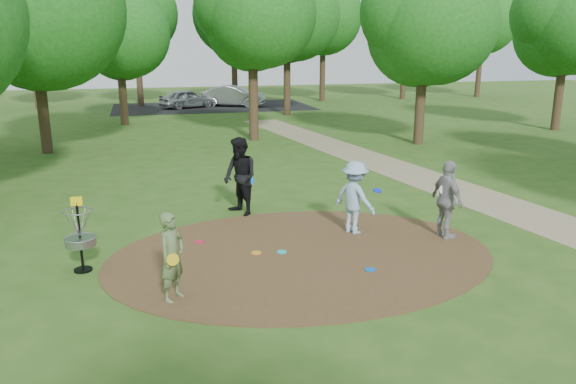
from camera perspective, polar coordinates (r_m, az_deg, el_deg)
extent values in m
plane|color=#2D5119|center=(12.18, 1.46, -6.41)|extent=(100.00, 100.00, 0.00)
cylinder|color=#47301C|center=(12.18, 1.46, -6.37)|extent=(8.40, 8.40, 0.02)
cube|color=#8C7A5B|center=(16.73, 21.30, -1.48)|extent=(7.55, 39.89, 0.01)
cube|color=black|center=(41.46, -7.67, 8.59)|extent=(14.00, 8.00, 0.01)
imported|color=#566B3E|center=(10.07, -11.69, -6.46)|extent=(0.67, 0.70, 1.62)
cylinder|color=gold|center=(9.82, -11.63, -6.74)|extent=(0.22, 0.08, 0.22)
imported|color=#8DB0D3|center=(13.40, 6.79, -0.58)|extent=(1.13, 1.31, 1.76)
cylinder|color=#0D23EA|center=(13.55, 9.05, 0.16)|extent=(0.29, 0.29, 0.08)
imported|color=black|center=(14.79, -4.88, 1.57)|extent=(1.12, 1.23, 2.07)
cylinder|color=blue|center=(14.80, -3.87, 1.15)|extent=(0.23, 0.10, 0.22)
imported|color=gray|center=(13.46, 15.87, -0.77)|extent=(0.54, 1.11, 1.85)
cylinder|color=white|center=(13.33, 15.50, 0.25)|extent=(0.22, 0.07, 0.22)
cylinder|color=#18BDC7|center=(12.27, -0.63, -6.10)|extent=(0.22, 0.22, 0.02)
cylinder|color=blue|center=(11.47, 8.33, -7.80)|extent=(0.22, 0.22, 0.02)
cylinder|color=red|center=(13.03, -9.02, -5.02)|extent=(0.22, 0.22, 0.02)
imported|color=#9FA1A6|center=(40.79, -10.21, 9.32)|extent=(4.19, 3.01, 1.33)
imported|color=#9FA1A7|center=(41.45, -5.59, 9.68)|extent=(4.77, 3.35, 1.49)
cylinder|color=orange|center=(12.24, -3.24, -6.18)|extent=(0.22, 0.22, 0.02)
cylinder|color=black|center=(11.87, -20.37, -4.49)|extent=(0.05, 0.05, 1.35)
cylinder|color=black|center=(12.09, -20.09, -7.42)|extent=(0.36, 0.36, 0.04)
cylinder|color=gray|center=(11.89, -20.34, -4.74)|extent=(0.60, 0.60, 0.16)
torus|color=gray|center=(11.86, -20.38, -4.38)|extent=(0.63, 0.63, 0.03)
torus|color=gray|center=(11.70, -20.62, -1.83)|extent=(0.58, 0.58, 0.02)
cube|color=yellow|center=(11.65, -20.71, -0.88)|extent=(0.22, 0.02, 0.18)
cylinder|color=#332316|center=(25.30, -23.65, 7.90)|extent=(0.44, 0.44, 3.80)
sphere|color=#1A5316|center=(25.20, -24.54, 16.17)|extent=(6.41, 6.41, 6.41)
cylinder|color=#332316|center=(26.51, -3.54, 9.77)|extent=(0.44, 0.44, 4.18)
sphere|color=#1A5316|center=(26.43, -3.66, 17.19)|extent=(4.86, 4.86, 4.86)
cylinder|color=#332316|center=(26.08, 13.28, 8.70)|extent=(0.44, 0.44, 3.61)
sphere|color=#1A5316|center=(25.95, 13.72, 15.82)|extent=(5.23, 5.23, 5.23)
cylinder|color=#332316|center=(33.01, -16.44, 9.53)|extent=(0.44, 0.44, 3.42)
sphere|color=#1A5316|center=(32.90, -16.83, 14.75)|extent=(4.72, 4.72, 4.72)
cylinder|color=#332316|center=(36.16, -0.10, 11.29)|extent=(0.44, 0.44, 4.37)
sphere|color=#1A5316|center=(36.12, -0.10, 17.19)|extent=(5.58, 5.58, 5.58)
cylinder|color=#332316|center=(32.80, 25.81, 8.98)|extent=(0.44, 0.44, 3.80)
sphere|color=#1A5316|center=(32.72, 26.47, 14.73)|extent=(5.11, 5.11, 5.11)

